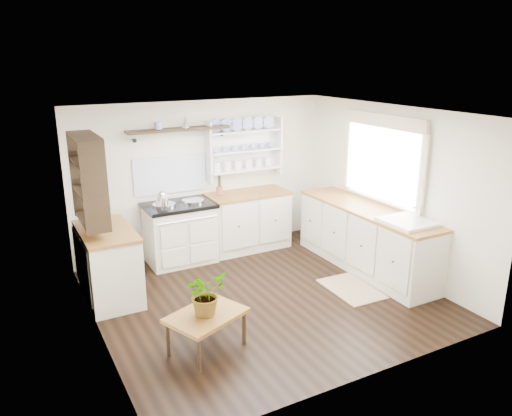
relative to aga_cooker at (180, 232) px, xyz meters
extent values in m
cube|color=black|center=(0.52, -1.57, -0.45)|extent=(4.00, 3.80, 0.01)
cube|color=silver|center=(0.52, 0.33, 0.70)|extent=(4.00, 0.02, 2.30)
cube|color=silver|center=(2.52, -1.57, 0.70)|extent=(0.02, 3.80, 2.30)
cube|color=silver|center=(-1.48, -1.57, 0.70)|extent=(0.02, 3.80, 2.30)
cube|color=white|center=(0.52, -1.57, 1.85)|extent=(4.00, 3.80, 0.01)
cube|color=white|center=(2.48, -1.42, 1.05)|extent=(0.04, 1.40, 1.00)
cube|color=white|center=(2.46, -1.42, 1.05)|extent=(0.02, 1.50, 1.10)
cube|color=beige|center=(2.44, -1.42, 1.63)|extent=(0.04, 1.55, 0.18)
cube|color=beige|center=(0.00, 0.00, -0.03)|extent=(0.95, 0.62, 0.84)
cube|color=black|center=(0.00, 0.00, 0.41)|extent=(0.99, 0.66, 0.05)
cylinder|color=silver|center=(-0.22, 0.00, 0.45)|extent=(0.32, 0.32, 0.03)
cylinder|color=silver|center=(0.22, 0.00, 0.45)|extent=(0.32, 0.32, 0.03)
cylinder|color=silver|center=(0.00, -0.35, 0.29)|extent=(0.86, 0.02, 0.02)
cube|color=beige|center=(1.12, 0.03, -0.01)|extent=(1.25, 0.60, 0.88)
cube|color=brown|center=(1.12, 0.03, 0.43)|extent=(1.27, 0.63, 0.04)
cube|color=beige|center=(2.22, -1.47, -0.01)|extent=(0.60, 2.40, 0.88)
cube|color=brown|center=(2.22, -1.47, 0.43)|extent=(0.62, 2.43, 0.04)
cube|color=white|center=(2.22, -2.22, 0.35)|extent=(0.55, 0.60, 0.28)
cylinder|color=silver|center=(2.42, -2.22, 0.55)|extent=(0.02, 0.02, 0.22)
cube|color=beige|center=(-1.18, -0.67, -0.01)|extent=(0.60, 1.10, 0.88)
cube|color=brown|center=(-1.18, -0.67, 0.43)|extent=(0.62, 1.13, 0.04)
cube|color=white|center=(1.17, 0.31, 1.10)|extent=(1.20, 0.03, 0.90)
cube|color=white|center=(1.17, 0.22, 1.10)|extent=(1.20, 0.22, 0.02)
cylinder|color=navy|center=(1.17, 0.23, 1.37)|extent=(0.20, 0.02, 0.20)
cube|color=black|center=(0.12, 0.20, 1.47)|extent=(1.50, 0.24, 0.04)
cone|color=black|center=(-0.53, 0.27, 1.36)|extent=(0.06, 0.20, 0.06)
cone|color=black|center=(0.77, 0.27, 1.36)|extent=(0.06, 0.20, 0.06)
cube|color=black|center=(-1.32, -0.67, 1.10)|extent=(0.28, 0.80, 1.05)
cylinder|color=#9C5239|center=(0.69, 0.11, 0.52)|extent=(0.10, 0.10, 0.12)
cube|color=brown|center=(-0.57, -2.33, -0.06)|extent=(0.91, 0.79, 0.04)
cylinder|color=black|center=(-0.79, -2.66, -0.27)|extent=(0.04, 0.04, 0.37)
cylinder|color=black|center=(-0.95, -2.25, -0.27)|extent=(0.04, 0.04, 0.37)
cylinder|color=black|center=(-0.18, -2.41, -0.27)|extent=(0.04, 0.04, 0.37)
cylinder|color=black|center=(-0.35, -2.00, -0.27)|extent=(0.04, 0.04, 0.37)
imported|color=#3F7233|center=(-0.57, -2.33, 0.19)|extent=(0.51, 0.48, 0.46)
cube|color=#927A55|center=(1.63, -1.94, -0.44)|extent=(0.58, 0.87, 0.02)
camera|label=1|loc=(-2.25, -6.55, 2.46)|focal=35.00mm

